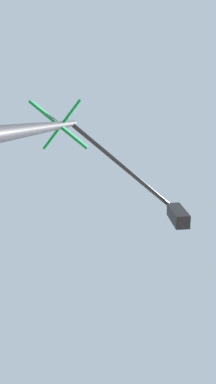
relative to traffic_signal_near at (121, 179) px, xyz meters
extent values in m
cylinder|color=black|center=(-0.92, -0.86, -1.35)|extent=(0.12, 0.12, 6.49)
cylinder|color=black|center=(0.14, 0.13, 1.50)|extent=(2.18, 2.05, 0.09)
cube|color=black|center=(1.20, 1.13, 1.05)|extent=(0.28, 0.28, 0.80)
sphere|color=red|center=(1.31, 1.23, 1.30)|extent=(0.18, 0.18, 0.18)
sphere|color=orange|center=(1.31, 1.23, 1.05)|extent=(0.18, 0.18, 0.18)
sphere|color=green|center=(1.31, 1.23, 0.80)|extent=(0.18, 0.18, 0.18)
cube|color=#0F5128|center=(-0.92, -0.86, 0.26)|extent=(0.83, 0.78, 0.20)
cube|color=#0F5128|center=(-0.92, -0.86, 0.48)|extent=(0.71, 0.76, 0.20)
camera|label=1|loc=(-0.16, -0.92, -3.65)|focal=22.45mm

